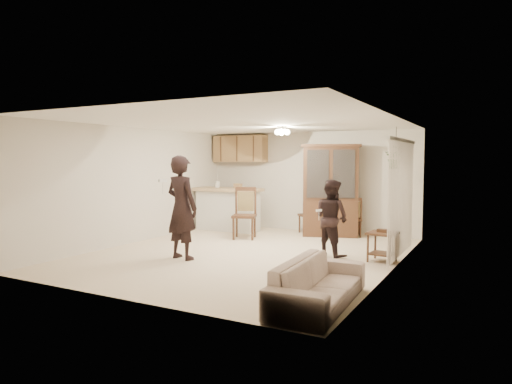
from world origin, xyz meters
The scene contains 23 objects.
floor centered at (0.00, 0.00, 0.00)m, with size 6.50×6.50×0.00m, color beige.
ceiling centered at (0.00, 0.00, 2.50)m, with size 5.50×6.50×0.02m, color white.
wall_back centered at (0.00, 3.25, 1.25)m, with size 5.50×0.02×2.50m, color beige.
wall_front centered at (0.00, -3.25, 1.25)m, with size 5.50×0.02×2.50m, color beige.
wall_left centered at (-2.75, 0.00, 1.25)m, with size 0.02×6.50×2.50m, color beige.
wall_right centered at (2.75, 0.00, 1.25)m, with size 0.02×6.50×2.50m, color beige.
breakfast_bar centered at (-1.85, 2.35, 0.50)m, with size 1.60×0.55×1.00m, color silver.
bar_top centered at (-1.85, 2.35, 1.05)m, with size 1.75×0.70×0.08m, color tan.
upper_cabinets centered at (-1.90, 3.07, 2.10)m, with size 1.50×0.34×0.70m, color brown.
vertical_blinds centered at (2.71, 0.90, 1.10)m, with size 0.06×2.30×2.10m, color white, non-canonical shape.
ceiling_fixture centered at (0.20, 1.20, 2.40)m, with size 0.36×0.36×0.20m, color #FAECBC, non-canonical shape.
hanging_plant centered at (2.30, 2.40, 1.85)m, with size 0.43×0.37×0.48m, color #245421.
plant_cord centered at (2.30, 2.40, 2.17)m, with size 0.01×0.01×0.65m, color black.
sofa centered at (2.31, -2.27, 0.37)m, with size 1.87×0.73×0.73m, color beige.
adult centered at (-0.80, -0.93, 0.90)m, with size 0.66×0.43×1.80m, color black.
child centered at (1.51, 0.59, 0.68)m, with size 0.66×0.51×1.35m, color black.
china_hutch centered at (0.75, 2.75, 1.07)m, with size 1.47×0.93×2.17m.
side_table centered at (2.46, 0.56, 0.27)m, with size 0.53×0.53×0.58m.
chair_bar centered at (-0.87, 1.48, 0.33)m, with size 0.67×0.67×1.17m.
chair_hutch_left centered at (0.17, 2.89, 0.29)m, with size 0.63×0.63×1.01m.
chair_hutch_right centered at (1.23, 2.95, 0.26)m, with size 0.52×0.52×0.93m.
controller_adult centered at (-0.88, -1.37, 1.44)m, with size 0.05×0.16×0.05m, color white.
controller_child centered at (1.37, 0.28, 0.88)m, with size 0.04×0.12×0.04m, color white.
Camera 1 is at (4.25, -7.53, 1.80)m, focal length 32.00 mm.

